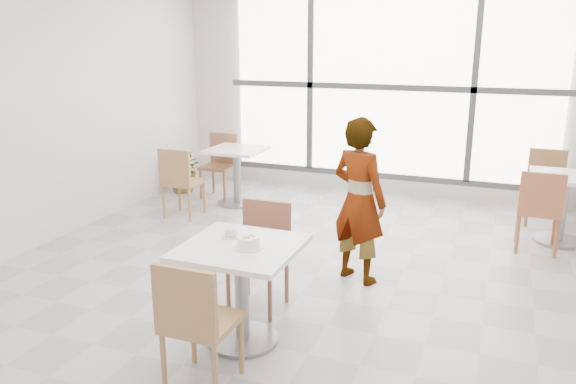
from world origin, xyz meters
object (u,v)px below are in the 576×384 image
(chair_far, at_px, (262,247))
(oatmeal_bowl, at_px, (248,242))
(main_table, at_px, (241,275))
(bg_table_right, at_px, (564,199))
(bg_chair_left_far, at_px, (221,161))
(bg_chair_left_near, at_px, (180,178))
(bg_chair_right_far, at_px, (546,181))
(coffee_cup, at_px, (230,233))
(bg_chair_right_near, at_px, (540,206))
(chair_near, at_px, (195,318))
(bg_table_left, at_px, (237,168))
(person, at_px, (359,201))
(plant_left, at_px, (184,169))

(chair_far, distance_m, oatmeal_bowl, 0.72)
(main_table, xyz_separation_m, bg_table_right, (2.30, 3.12, -0.04))
(main_table, relative_size, bg_chair_left_far, 0.92)
(bg_chair_left_near, bearing_deg, bg_chair_right_far, -160.93)
(bg_chair_left_far, distance_m, bg_chair_right_far, 4.15)
(oatmeal_bowl, bearing_deg, bg_chair_right_far, 61.40)
(coffee_cup, height_order, bg_chair_right_near, bg_chair_right_near)
(main_table, relative_size, chair_near, 0.92)
(oatmeal_bowl, xyz_separation_m, bg_chair_right_far, (2.09, 3.83, -0.29))
(bg_chair_left_far, relative_size, bg_chair_right_far, 1.00)
(coffee_cup, height_order, bg_table_left, coffee_cup)
(oatmeal_bowl, xyz_separation_m, bg_table_right, (2.23, 3.14, -0.31))
(chair_far, distance_m, bg_chair_left_far, 3.39)
(person, xyz_separation_m, bg_table_left, (-2.09, 1.79, -0.26))
(chair_near, bearing_deg, chair_far, -85.37)
(chair_far, distance_m, plant_left, 3.76)
(bg_chair_left_far, height_order, bg_chair_right_far, same)
(chair_near, distance_m, bg_table_left, 4.11)
(chair_far, height_order, bg_chair_right_far, same)
(bg_table_left, bearing_deg, oatmeal_bowl, -62.46)
(oatmeal_bowl, height_order, coffee_cup, oatmeal_bowl)
(bg_chair_left_near, bearing_deg, chair_near, 123.13)
(main_table, height_order, bg_chair_right_far, bg_chair_right_far)
(bg_chair_left_near, distance_m, plant_left, 1.24)
(oatmeal_bowl, distance_m, bg_chair_left_near, 3.17)
(main_table, height_order, bg_table_left, same)
(main_table, xyz_separation_m, bg_chair_left_far, (-1.97, 3.44, -0.02))
(chair_near, distance_m, bg_chair_left_near, 3.59)
(bg_table_left, height_order, bg_chair_right_near, bg_chair_right_near)
(oatmeal_bowl, bearing_deg, bg_chair_left_far, 120.55)
(main_table, relative_size, bg_chair_right_far, 0.92)
(person, height_order, bg_chair_left_near, person)
(bg_table_right, bearing_deg, plant_left, 176.11)
(chair_far, distance_m, bg_chair_right_near, 3.00)
(chair_far, relative_size, coffee_cup, 5.47)
(person, relative_size, bg_chair_right_far, 1.72)
(chair_near, xyz_separation_m, bg_chair_left_far, (-1.96, 4.08, 0.00))
(bg_chair_left_near, bearing_deg, coffee_cup, 129.08)
(bg_table_left, relative_size, bg_chair_right_far, 0.86)
(main_table, xyz_separation_m, person, (0.50, 1.38, 0.23))
(chair_near, relative_size, coffee_cup, 5.47)
(bg_chair_right_near, bearing_deg, bg_chair_right_far, -95.51)
(chair_near, height_order, person, person)
(bg_table_right, bearing_deg, oatmeal_bowl, -125.37)
(main_table, height_order, bg_chair_left_far, bg_chair_left_far)
(bg_table_left, bearing_deg, chair_near, -67.38)
(main_table, relative_size, bg_chair_right_near, 0.92)
(bg_table_left, bearing_deg, plant_left, 163.78)
(plant_left, bearing_deg, main_table, -53.33)
(bg_chair_left_near, bearing_deg, bg_chair_right_near, -175.63)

